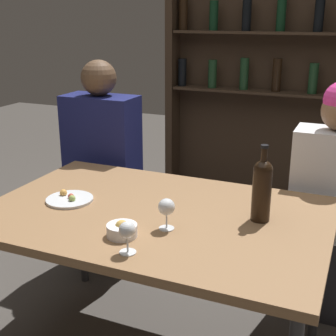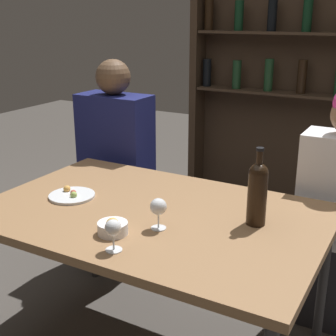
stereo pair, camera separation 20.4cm
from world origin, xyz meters
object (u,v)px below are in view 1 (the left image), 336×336
(wine_glass_1, at_px, (127,232))
(food_plate_0, at_px, (69,199))
(snack_bowl, at_px, (122,230))
(seated_person_left, at_px, (103,174))
(wine_bottle, at_px, (262,187))
(seated_person_right, at_px, (330,210))
(wine_glass_2, at_px, (167,208))

(wine_glass_1, xyz_separation_m, food_plate_0, (-0.46, 0.32, -0.07))
(food_plate_0, distance_m, snack_bowl, 0.44)
(seated_person_left, bearing_deg, food_plate_0, -70.57)
(wine_bottle, bearing_deg, seated_person_right, 67.08)
(wine_glass_2, xyz_separation_m, snack_bowl, (-0.13, -0.12, -0.06))
(wine_glass_2, height_order, seated_person_left, seated_person_left)
(wine_glass_2, distance_m, seated_person_left, 1.11)
(food_plate_0, distance_m, seated_person_right, 1.27)
(wine_bottle, bearing_deg, seated_person_left, 152.47)
(snack_bowl, xyz_separation_m, seated_person_left, (-0.63, 0.91, -0.15))
(seated_person_right, bearing_deg, wine_glass_2, -125.10)
(snack_bowl, bearing_deg, food_plate_0, 150.56)
(wine_bottle, bearing_deg, snack_bowl, -141.74)
(wine_glass_1, distance_m, food_plate_0, 0.57)
(food_plate_0, bearing_deg, wine_bottle, 9.06)
(wine_glass_2, distance_m, seated_person_right, 0.98)
(wine_glass_1, height_order, food_plate_0, wine_glass_1)
(wine_glass_1, bearing_deg, wine_glass_2, 78.15)
(wine_glass_2, bearing_deg, wine_bottle, 35.61)
(wine_glass_1, height_order, snack_bowl, wine_glass_1)
(snack_bowl, bearing_deg, wine_glass_1, -52.90)
(wine_bottle, distance_m, food_plate_0, 0.85)
(wine_glass_1, relative_size, wine_glass_2, 0.94)
(snack_bowl, relative_size, seated_person_right, 0.09)
(snack_bowl, bearing_deg, wine_glass_2, 44.01)
(food_plate_0, height_order, seated_person_left, seated_person_left)
(wine_bottle, relative_size, seated_person_left, 0.25)
(wine_glass_2, distance_m, food_plate_0, 0.53)
(seated_person_left, bearing_deg, seated_person_right, -0.00)
(wine_bottle, relative_size, seated_person_right, 0.26)
(wine_bottle, bearing_deg, wine_glass_1, -128.56)
(wine_bottle, distance_m, wine_glass_2, 0.39)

